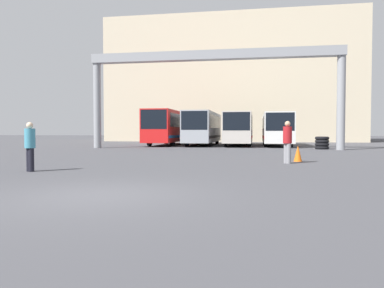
% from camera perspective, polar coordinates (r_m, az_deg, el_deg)
% --- Properties ---
extents(ground_plane, '(200.00, 200.00, 0.00)m').
position_cam_1_polar(ground_plane, '(8.40, -13.98, -7.64)').
color(ground_plane, '#47474C').
extents(building_backdrop, '(33.32, 12.00, 16.36)m').
position_cam_1_polar(building_backdrop, '(53.59, 6.18, 9.29)').
color(building_backdrop, beige).
rests_on(building_backdrop, ground).
extents(overhead_gantry, '(19.43, 0.80, 7.54)m').
position_cam_1_polar(overhead_gantry, '(29.28, 3.14, 11.10)').
color(overhead_gantry, gray).
rests_on(overhead_gantry, ground).
extents(bus_slot_0, '(2.51, 11.18, 3.29)m').
position_cam_1_polar(bus_slot_0, '(37.19, -3.56, 2.79)').
color(bus_slot_0, red).
rests_on(bus_slot_0, ground).
extents(bus_slot_1, '(2.43, 10.73, 3.15)m').
position_cam_1_polar(bus_slot_1, '(36.32, 1.71, 2.68)').
color(bus_slot_1, '#999EA5').
rests_on(bus_slot_1, ground).
extents(bus_slot_2, '(2.43, 10.63, 3.03)m').
position_cam_1_polar(bus_slot_2, '(35.95, 7.21, 2.57)').
color(bus_slot_2, beige).
rests_on(bus_slot_2, ground).
extents(bus_slot_3, '(2.48, 10.28, 2.96)m').
position_cam_1_polar(bus_slot_3, '(35.78, 12.77, 2.48)').
color(bus_slot_3, silver).
rests_on(bus_slot_3, ground).
extents(pedestrian_far_center, '(0.38, 0.38, 1.82)m').
position_cam_1_polar(pedestrian_far_center, '(16.53, 14.34, 0.45)').
color(pedestrian_far_center, gray).
rests_on(pedestrian_far_center, ground).
extents(pedestrian_mid_right, '(0.35, 0.35, 1.70)m').
position_cam_1_polar(pedestrian_mid_right, '(13.99, -23.45, -0.19)').
color(pedestrian_mid_right, black).
rests_on(pedestrian_mid_right, ground).
extents(traffic_cone, '(0.37, 0.37, 0.73)m').
position_cam_1_polar(traffic_cone, '(17.72, 15.84, -1.40)').
color(traffic_cone, orange).
rests_on(traffic_cone, ground).
extents(tire_stack, '(1.04, 1.04, 0.96)m').
position_cam_1_polar(tire_stack, '(30.06, 19.20, 0.16)').
color(tire_stack, black).
rests_on(tire_stack, ground).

